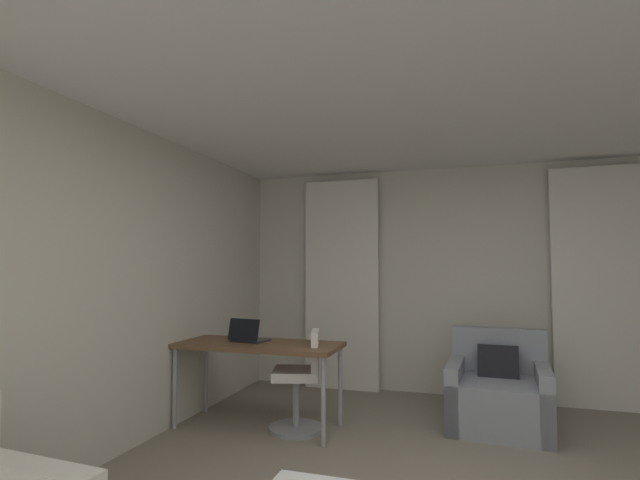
{
  "coord_description": "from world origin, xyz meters",
  "views": [
    {
      "loc": [
        0.08,
        -2.63,
        1.44
      ],
      "look_at": [
        -1.11,
        1.19,
        1.68
      ],
      "focal_mm": 26.5,
      "sensor_mm": 36.0,
      "label": 1
    }
  ],
  "objects_px": {
    "desk": "(259,350)",
    "laptop": "(248,337)",
    "desk_chair": "(301,386)",
    "armchair": "(499,395)"
  },
  "relations": [
    {
      "from": "desk_chair",
      "to": "laptop",
      "type": "bearing_deg",
      "value": 178.68
    },
    {
      "from": "armchair",
      "to": "desk_chair",
      "type": "height_order",
      "value": "desk_chair"
    },
    {
      "from": "desk_chair",
      "to": "armchair",
      "type": "bearing_deg",
      "value": 20.32
    },
    {
      "from": "desk_chair",
      "to": "laptop",
      "type": "relative_size",
      "value": 2.49
    },
    {
      "from": "armchair",
      "to": "desk",
      "type": "bearing_deg",
      "value": -162.91
    },
    {
      "from": "desk_chair",
      "to": "desk",
      "type": "bearing_deg",
      "value": -177.49
    },
    {
      "from": "desk",
      "to": "desk_chair",
      "type": "relative_size",
      "value": 1.7
    },
    {
      "from": "armchair",
      "to": "desk",
      "type": "xyz_separation_m",
      "value": [
        -2.09,
        -0.64,
        0.41
      ]
    },
    {
      "from": "desk",
      "to": "laptop",
      "type": "distance_m",
      "value": 0.16
    },
    {
      "from": "armchair",
      "to": "laptop",
      "type": "relative_size",
      "value": 2.6
    }
  ]
}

